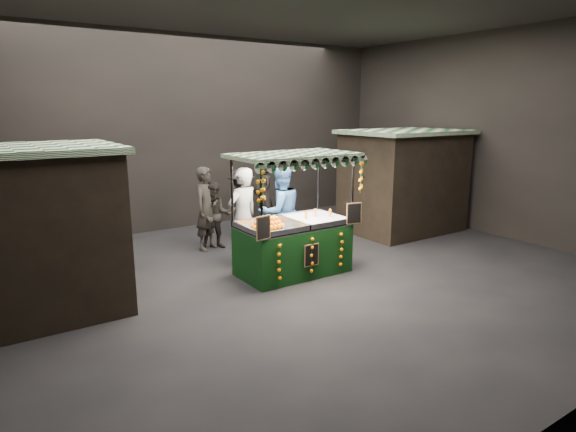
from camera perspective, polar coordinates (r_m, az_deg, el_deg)
ground at (r=9.21m, az=0.99°, el=-7.33°), size 12.00×12.00×0.00m
market_hall at (r=8.66m, az=1.08°, el=14.20°), size 12.10×10.10×5.05m
neighbour_stall_left at (r=8.32m, az=-29.15°, el=-1.77°), size 3.00×2.20×2.60m
neighbour_stall_right at (r=12.84m, az=13.43°, el=4.09°), size 3.00×2.20×2.60m
juice_stall at (r=9.25m, az=0.77°, el=-2.55°), size 2.40×1.41×2.33m
vendor_grey at (r=9.76m, az=-5.36°, el=-0.12°), size 0.82×0.64×2.00m
vendor_blue at (r=10.11m, az=-0.92°, el=0.45°), size 1.02×0.81×2.02m
shopper_0 at (r=10.97m, az=-9.55°, el=0.87°), size 0.82×0.72×1.88m
shopper_1 at (r=11.02m, az=-8.60°, el=0.04°), size 0.92×0.84×1.53m
shopper_2 at (r=12.08m, az=-4.90°, el=1.53°), size 0.97×0.41×1.65m
shopper_3 at (r=11.83m, az=-5.44°, el=1.48°), size 1.07×1.29×1.73m
shopper_4 at (r=9.95m, az=-20.48°, el=-0.79°), size 1.01×0.71×1.95m
shopper_5 at (r=14.28m, az=8.18°, el=2.96°), size 0.91×1.49×1.53m
shopper_6 at (r=12.90m, az=-2.77°, el=2.53°), size 0.56×0.72×1.76m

